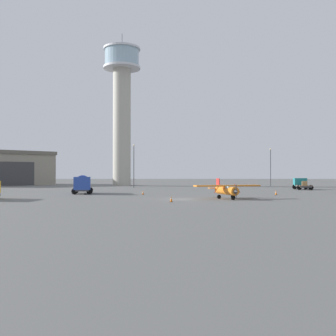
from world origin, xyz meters
The scene contains 10 objects.
ground_plane centered at (0.00, 0.00, 0.00)m, with size 400.00×400.00×0.00m, color #60605E.
control_tower centered at (-14.90, 57.06, 23.72)m, with size 10.14×10.14×41.95m.
airplane_orange centered at (5.95, 0.98, 1.24)m, with size 8.97×7.02×2.65m.
truck_fuel_tanker_blue centered at (-15.97, 14.00, 1.71)m, with size 4.12×6.91×3.04m.
truck_flatbed_teal centered at (26.10, 32.00, 1.17)m, with size 3.60×6.14×2.36m.
light_post_north centered at (-10.23, 42.69, 6.00)m, with size 0.44×0.44×10.27m.
light_post_centre centered at (25.20, 54.30, 5.90)m, with size 0.44×0.44×10.07m.
traffic_cone_near_left centered at (-5.79, 11.18, 0.30)m, with size 0.36×0.36×0.60m.
traffic_cone_near_right centered at (14.99, 10.37, 0.36)m, with size 0.36×0.36×0.73m.
traffic_cone_mid_apron centered at (-1.33, -5.02, 0.36)m, with size 0.36×0.36×0.72m.
Camera 1 is at (-1.32, -51.21, 3.31)m, focal length 42.26 mm.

